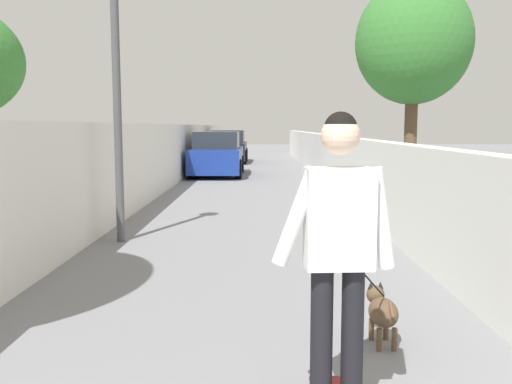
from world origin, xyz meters
TOP-DOWN VIEW (x-y plane):
  - ground_plane at (14.00, 0.00)m, footprint 80.00×80.00m
  - wall_left at (12.00, 2.39)m, footprint 48.00×0.30m
  - fence_right at (12.00, -2.39)m, footprint 48.00×0.30m
  - tree_right_far at (13.00, -3.83)m, footprint 2.68×2.68m
  - lamp_post at (8.00, 1.84)m, footprint 0.36×0.36m
  - person_skateboarder at (2.90, -0.69)m, footprint 0.24×0.71m
  - dog at (4.06, -1.22)m, footprint 1.45×0.65m
  - car_near at (19.38, 1.24)m, footprint 4.10×1.80m
  - car_far at (26.60, 1.24)m, footprint 4.00×1.80m

SIDE VIEW (x-z plane):
  - ground_plane at x=14.00m, z-range 0.00..0.00m
  - dog at x=4.06m, z-range -0.25..0.80m
  - car_far at x=26.60m, z-range -0.06..1.48m
  - car_near at x=19.38m, z-range -0.06..1.48m
  - fence_right at x=12.00m, z-range 0.00..1.47m
  - wall_left at x=12.00m, z-range 0.00..1.78m
  - person_skateboarder at x=2.90m, z-range 0.23..1.95m
  - lamp_post at x=8.00m, z-range 0.76..4.75m
  - tree_right_far at x=13.00m, z-range 1.09..6.20m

